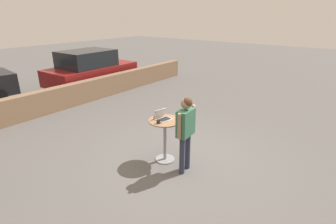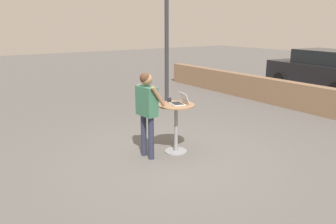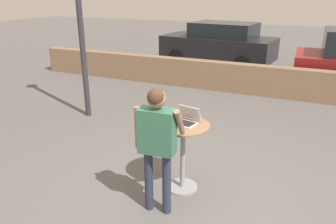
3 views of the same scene
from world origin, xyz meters
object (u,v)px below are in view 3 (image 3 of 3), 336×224
laptop (186,120)px  parked_car_further_down (219,44)px  cafe_table (183,146)px  standing_person (157,136)px  coffee_mug (168,119)px

laptop → parked_car_further_down: parked_car_further_down is taller
cafe_table → standing_person: standing_person is taller
coffee_mug → standing_person: bearing=-77.9°
cafe_table → coffee_mug: 0.43m
laptop → standing_person: (-0.11, -0.68, 0.02)m
coffee_mug → standing_person: 0.61m
cafe_table → parked_car_further_down: 8.37m
cafe_table → coffee_mug: coffee_mug is taller
cafe_table → laptop: size_ratio=2.63×
laptop → coffee_mug: (-0.24, -0.08, -0.00)m
cafe_table → standing_person: 0.72m
laptop → standing_person: bearing=-99.0°
cafe_table → coffee_mug: bearing=-178.7°
cafe_table → parked_car_further_down: bearing=102.4°
coffee_mug → standing_person: size_ratio=0.07×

